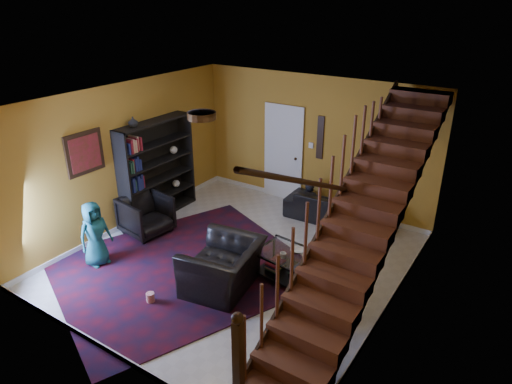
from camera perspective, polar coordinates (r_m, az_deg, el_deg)
floor at (r=8.03m, az=-2.20°, el=-8.55°), size 5.50×5.50×0.00m
room at (r=9.63m, az=-4.11°, el=-2.40°), size 5.50×5.50×5.50m
staircase at (r=6.49m, az=13.12°, el=-3.39°), size 0.95×5.02×3.18m
bookshelf at (r=9.43m, az=-12.18°, el=2.57°), size 0.35×1.80×2.00m
door at (r=10.01m, az=3.46°, el=4.70°), size 0.82×0.05×2.05m
framed_picture at (r=8.39m, az=-20.64°, el=4.59°), size 0.04×0.74×0.74m
wall_hanging at (r=9.48m, az=8.03°, el=6.75°), size 0.14×0.03×0.90m
ceiling_fixture at (r=6.35m, az=-6.81°, el=9.46°), size 0.40×0.40×0.10m
rug at (r=7.90m, az=-9.32°, el=-9.42°), size 4.66×4.91×0.02m
sofa at (r=9.34m, az=9.79°, el=-1.97°), size 2.00×0.85×0.57m
armchair_left at (r=8.96m, az=-13.58°, el=-2.82°), size 0.94×0.92×0.76m
armchair_right at (r=7.17m, az=-4.16°, el=-9.31°), size 1.22×1.35×0.77m
person_adult_a at (r=9.66m, az=6.66°, el=-1.83°), size 0.43×0.29×1.18m
person_adult_b at (r=9.18m, az=14.12°, el=-3.29°), size 0.68×0.54×1.35m
person_child at (r=8.11m, az=-19.51°, el=-4.98°), size 0.43×0.60×1.16m
coffee_table at (r=7.35m, az=4.98°, el=-9.37°), size 1.36×0.89×0.49m
cup_a at (r=7.26m, az=7.60°, el=-7.58°), size 0.18×0.18×0.11m
cup_b at (r=7.16m, az=3.40°, el=-7.94°), size 0.13×0.13×0.10m
bowl at (r=7.34m, az=5.18°, el=-7.30°), size 0.28×0.28×0.05m
vase at (r=8.77m, az=-15.13°, el=8.46°), size 0.18×0.18×0.19m
popcorn_bucket at (r=7.19m, az=-13.07°, el=-12.69°), size 0.13×0.13×0.14m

